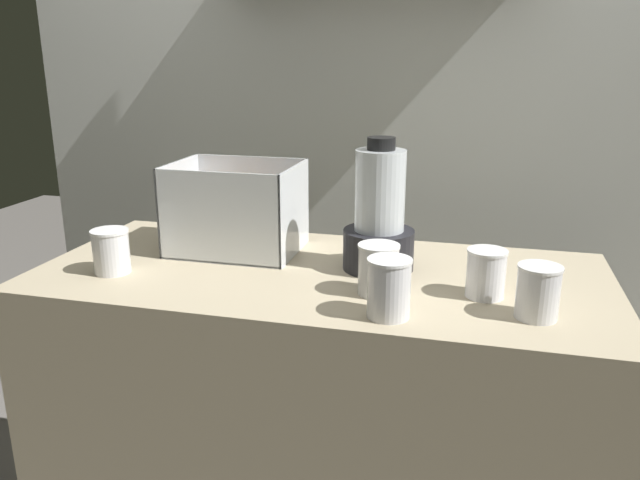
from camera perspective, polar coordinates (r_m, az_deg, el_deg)
The scene contains 9 objects.
counter at distance 1.75m, azimuth 0.00°, elevation -16.88°, with size 1.40×0.64×0.90m, color tan.
back_wall_unit at distance 2.21m, azimuth 5.07°, elevation 12.71°, with size 2.60×0.24×2.50m.
carrot_display_bin at distance 1.70m, azimuth -7.60°, elevation 1.50°, with size 0.33×0.25×0.24m.
blender_pitcher at distance 1.53m, azimuth 5.43°, elevation 1.86°, with size 0.18×0.18×0.33m.
juice_cup_orange_far_left at distance 1.60m, azimuth -18.50°, elevation -1.20°, with size 0.09×0.09×0.11m.
juice_cup_carrot_left at distance 1.39m, azimuth 5.34°, elevation -2.93°, with size 0.09×0.09×0.11m.
juice_cup_orange_middle at distance 1.27m, azimuth 6.30°, elevation -4.64°, with size 0.09×0.09×0.12m.
juice_cup_beet_right at distance 1.42m, azimuth 14.88°, elevation -3.21°, with size 0.09×0.09×0.11m.
juice_cup_orange_far_right at distance 1.34m, azimuth 19.26°, elevation -4.68°, with size 0.09×0.09×0.11m.
Camera 1 is at (0.37, -1.41, 1.42)m, focal length 35.06 mm.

